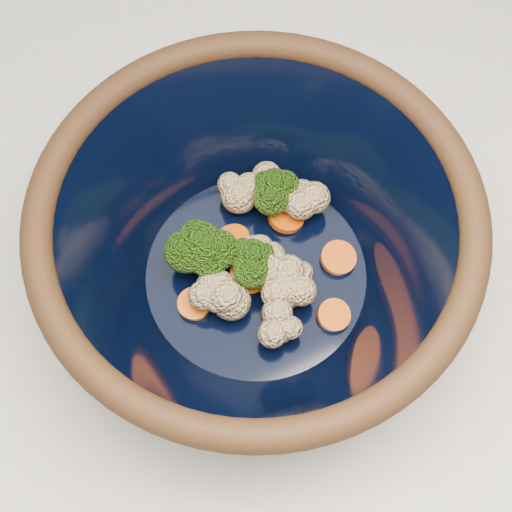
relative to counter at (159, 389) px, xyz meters
name	(u,v)px	position (x,y,z in m)	size (l,w,h in m)	color
ground	(187,445)	(0.00, 0.00, -0.45)	(3.00, 3.00, 0.00)	#9E7A54
counter	(159,389)	(0.00, 0.00, 0.00)	(1.20, 1.20, 0.90)	beige
mixing_bowl	(256,248)	(0.11, -0.09, 0.53)	(0.36, 0.36, 0.14)	black
vegetable_pile	(247,248)	(0.11, -0.08, 0.50)	(0.15, 0.15, 0.05)	#608442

